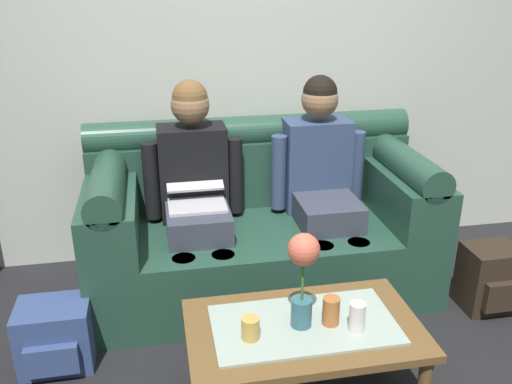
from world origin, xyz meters
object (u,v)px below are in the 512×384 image
Objects in this scene: cup_near_left at (250,328)px; backpack_left at (56,336)px; flower_vase at (303,269)px; cup_far_center at (331,311)px; couch at (259,225)px; person_left at (195,185)px; coffee_table at (304,334)px; person_right at (321,176)px; cup_near_right at (357,317)px; backpack_right at (489,279)px.

cup_near_left is 0.28× the size of backpack_left.
flower_vase is 0.24m from cup_far_center.
couch is 0.46m from person_left.
coffee_table is at bearing -69.63° from person_left.
cup_near_left is (0.12, -1.03, -0.23)m from person_left.
couch is 1.06m from cup_near_left.
person_left is 1.00× the size of person_right.
couch is at bearing 100.63° from cup_near_right.
cup_near_right is at bearing -62.05° from person_left.
cup_near_right is at bearing -98.77° from person_right.
couch is 1.08m from cup_near_right.
cup_near_right is at bearing -150.65° from backpack_right.
flower_vase is 1.15× the size of backpack_right.
cup_near_left is 0.44m from cup_near_right.
person_right is at bearing 0.05° from person_left.
cup_near_left is at bearing -159.68° from backpack_right.
coffee_table is at bearing -158.24° from backpack_right.
couch is at bearing 0.31° from person_left.
backpack_right is (1.56, -0.50, -0.48)m from person_left.
cup_far_center is (0.11, -0.02, 0.12)m from coffee_table.
backpack_right is at bearing 29.35° from cup_near_right.
flower_vase is 3.44× the size of cup_far_center.
person_right is at bearing 20.95° from backpack_left.
person_right is (0.36, -0.00, 0.28)m from couch.
person_right is at bearing 148.82° from backpack_right.
flower_vase is 1.26m from backpack_left.
couch is at bearing 90.00° from coffee_table.
cup_far_center is at bearing -104.31° from person_right.
coffee_table is 0.27m from cup_near_left.
cup_far_center is (0.47, -1.00, -0.21)m from person_left.
couch is at bearing 89.10° from flower_vase.
couch is at bearing 27.11° from backpack_left.
backpack_right is (1.19, 0.48, -0.15)m from coffee_table.
person_left is 12.98× the size of cup_near_left.
person_left reaches higher than cup_near_left.
person_left is 1.07m from cup_near_left.
cup_near_left is at bearing -174.33° from cup_far_center.
person_left is at bearing 162.13° from backpack_right.
person_right is 2.89× the size of flower_vase.
cup_near_left reaches higher than backpack_right.
coffee_table is 1.29m from backpack_right.
cup_near_left is 0.74× the size of cup_near_right.
person_right is 3.63× the size of backpack_left.
flower_vase reaches higher than cup_near_right.
person_left is 9.65× the size of cup_near_right.
cup_near_right is at bearing -21.40° from backpack_left.
backpack_right is at bearing 24.57° from cup_far_center.
person_right is at bearing 59.75° from cup_near_left.
person_left is 9.95× the size of cup_far_center.
backpack_left is at bearing 159.74° from cup_far_center.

